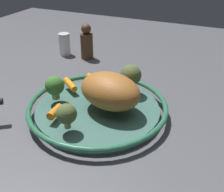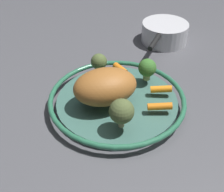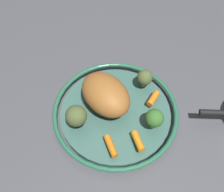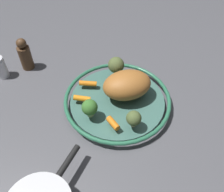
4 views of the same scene
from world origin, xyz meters
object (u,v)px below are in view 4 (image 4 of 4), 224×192
at_px(baby_carrot_center, 88,83).
at_px(salt_shaker, 0,67).
at_px(broccoli_floret_mid, 134,118).
at_px(roast_chicken_piece, 128,86).
at_px(pepper_mill, 25,55).
at_px(serving_bowl, 117,101).
at_px(broccoli_floret_small, 90,108).
at_px(broccoli_floret_large, 116,65).
at_px(baby_carrot_near_rim, 113,123).
at_px(baby_carrot_left, 82,98).

height_order(baby_carrot_center, salt_shaker, salt_shaker).
height_order(baby_carrot_center, broccoli_floret_mid, broccoli_floret_mid).
xyz_separation_m(roast_chicken_piece, pepper_mill, (0.24, -0.33, -0.02)).
bearing_deg(serving_bowl, baby_carrot_center, -58.18).
height_order(roast_chicken_piece, broccoli_floret_small, roast_chicken_piece).
relative_size(baby_carrot_center, pepper_mill, 0.45).
bearing_deg(broccoli_floret_large, broccoli_floret_small, 37.50).
bearing_deg(broccoli_floret_mid, salt_shaker, -56.85).
relative_size(baby_carrot_center, broccoli_floret_mid, 1.02).
height_order(baby_carrot_near_rim, salt_shaker, salt_shaker).
relative_size(baby_carrot_left, broccoli_floret_mid, 0.95).
height_order(baby_carrot_near_rim, pepper_mill, pepper_mill).
xyz_separation_m(broccoli_floret_large, broccoli_floret_small, (0.16, 0.12, -0.01)).
xyz_separation_m(serving_bowl, roast_chicken_piece, (-0.03, 0.00, 0.06)).
xyz_separation_m(baby_carrot_near_rim, broccoli_floret_large, (-0.11, -0.19, 0.03)).
bearing_deg(broccoli_floret_mid, broccoli_floret_large, -106.27).
relative_size(roast_chicken_piece, broccoli_floret_small, 2.57).
bearing_deg(salt_shaker, broccoli_floret_large, 147.28).
distance_m(broccoli_floret_large, pepper_mill, 0.34).
bearing_deg(broccoli_floret_large, broccoli_floret_mid, 73.73).
height_order(broccoli_floret_large, broccoli_floret_mid, broccoli_floret_large).
distance_m(salt_shaker, pepper_mill, 0.10).
distance_m(serving_bowl, baby_carrot_near_rim, 0.11).
height_order(baby_carrot_left, baby_carrot_center, baby_carrot_left).
bearing_deg(serving_bowl, broccoli_floret_large, -116.76).
bearing_deg(pepper_mill, broccoli_floret_large, 138.32).
bearing_deg(serving_bowl, baby_carrot_left, -22.66).
bearing_deg(broccoli_floret_small, pepper_mill, -74.13).
bearing_deg(pepper_mill, serving_bowl, 122.34).
distance_m(baby_carrot_center, salt_shaker, 0.33).
distance_m(baby_carrot_near_rim, broccoli_floret_small, 0.08).
relative_size(baby_carrot_near_rim, broccoli_floret_mid, 0.82).
distance_m(roast_chicken_piece, baby_carrot_center, 0.14).
bearing_deg(broccoli_floret_mid, pepper_mill, -66.48).
bearing_deg(salt_shaker, pepper_mill, -178.59).
bearing_deg(baby_carrot_left, pepper_mill, -70.25).
height_order(baby_carrot_near_rim, broccoli_floret_mid, broccoli_floret_mid).
bearing_deg(baby_carrot_center, broccoli_floret_mid, 102.24).
xyz_separation_m(broccoli_floret_large, pepper_mill, (0.25, -0.23, -0.02)).
distance_m(baby_carrot_center, broccoli_floret_mid, 0.22).
height_order(baby_carrot_near_rim, baby_carrot_center, same).
distance_m(baby_carrot_left, broccoli_floret_large, 0.17).
height_order(salt_shaker, pepper_mill, pepper_mill).
distance_m(broccoli_floret_small, salt_shaker, 0.40).
distance_m(serving_bowl, broccoli_floret_large, 0.12).
xyz_separation_m(serving_bowl, pepper_mill, (0.21, -0.32, 0.04)).
distance_m(baby_carrot_left, broccoli_floret_small, 0.07).
height_order(baby_carrot_center, broccoli_floret_large, broccoli_floret_large).
height_order(serving_bowl, broccoli_floret_large, broccoli_floret_large).
relative_size(serving_bowl, roast_chicken_piece, 2.24).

